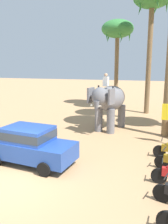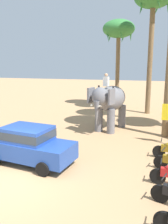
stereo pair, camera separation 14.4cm
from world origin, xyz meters
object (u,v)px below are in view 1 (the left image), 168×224
(elephant_with_mahout, at_px, (109,101))
(palm_tree_far_back, at_px, (117,32))
(car_sedan_foreground, at_px, (29,144))
(palm_tree_near_hut, at_px, (152,3))

(elephant_with_mahout, distance_m, palm_tree_far_back, 10.69)
(car_sedan_foreground, xyz_separation_m, elephant_with_mahout, (2.34, 6.55, 1.06))
(elephant_with_mahout, relative_size, palm_tree_near_hut, 0.37)
(elephant_with_mahout, bearing_deg, palm_tree_near_hut, 71.29)
(palm_tree_far_back, bearing_deg, palm_tree_near_hut, -37.13)
(car_sedan_foreground, relative_size, palm_tree_far_back, 0.48)
(elephant_with_mahout, xyz_separation_m, palm_tree_far_back, (-1.06, 9.02, 5.63))
(car_sedan_foreground, bearing_deg, palm_tree_far_back, 85.30)
(palm_tree_near_hut, bearing_deg, car_sedan_foreground, -109.20)
(palm_tree_far_back, bearing_deg, elephant_with_mahout, -83.28)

